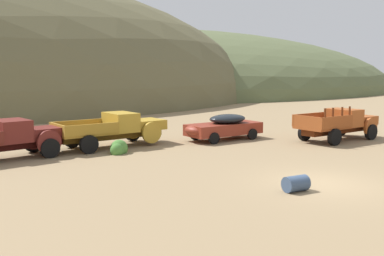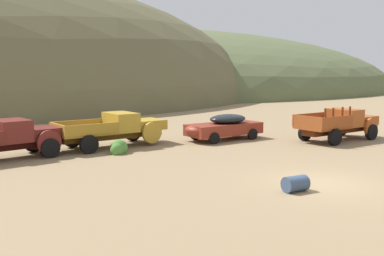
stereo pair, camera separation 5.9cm
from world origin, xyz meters
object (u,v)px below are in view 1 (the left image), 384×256
at_px(truck_mustard, 119,128).
at_px(truck_oxide_orange, 342,123).
at_px(car_rust_red, 222,127).
at_px(truck_oxblood, 11,138).
at_px(oil_drum_by_truck, 296,184).

distance_m(truck_mustard, truck_oxide_orange, 13.58).
bearing_deg(car_rust_red, truck_oxblood, -5.73).
relative_size(car_rust_red, truck_oxide_orange, 0.86).
bearing_deg(car_rust_red, oil_drum_by_truck, 64.34).
distance_m(car_rust_red, truck_oxide_orange, 7.43).
relative_size(truck_oxide_orange, oil_drum_by_truck, 6.85).
distance_m(truck_oxblood, truck_oxide_orange, 18.92).
relative_size(truck_oxblood, truck_mustard, 1.03).
bearing_deg(truck_mustard, truck_oxide_orange, -26.98).
height_order(car_rust_red, truck_oxide_orange, truck_oxide_orange).
height_order(truck_oxblood, oil_drum_by_truck, truck_oxblood).
bearing_deg(truck_oxide_orange, truck_oxblood, 162.96).
bearing_deg(truck_oxblood, car_rust_red, -12.88).
relative_size(car_rust_red, oil_drum_by_truck, 5.92).
relative_size(truck_mustard, car_rust_red, 1.23).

